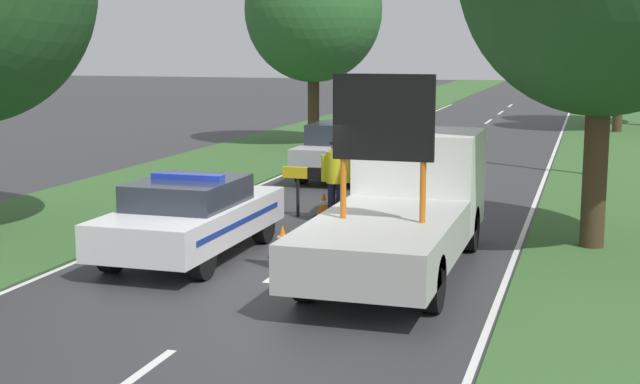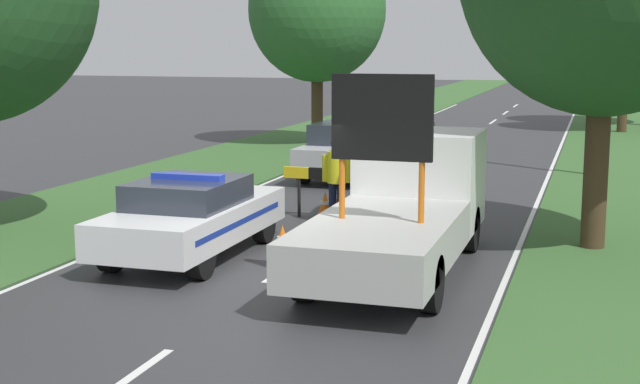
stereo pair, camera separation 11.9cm
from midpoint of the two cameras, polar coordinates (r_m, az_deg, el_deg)
ground_plane at (r=14.43m, az=-2.60°, el=-5.31°), size 160.00×160.00×0.00m
lane_markings at (r=25.85m, az=6.56°, el=1.22°), size 7.23×61.26×0.01m
grass_verge_left at (r=35.04m, az=-0.73°, el=3.45°), size 4.80×120.00×0.03m
grass_verge_right at (r=33.33m, az=19.52°, el=2.60°), size 4.80×120.00×0.03m
police_car at (r=15.64m, az=-8.00°, el=-1.52°), size 1.85×4.53×1.48m
work_truck at (r=14.86m, az=5.65°, el=-0.80°), size 2.08×6.12×3.25m
road_barrier at (r=18.68m, az=2.77°, el=0.89°), size 3.39×0.08×1.08m
police_officer at (r=18.24m, az=1.27°, el=1.12°), size 0.62×0.40×1.74m
pedestrian_civilian at (r=17.88m, az=3.79°, el=0.86°), size 0.62×0.39×1.72m
traffic_cone_near_police at (r=19.14m, az=0.52°, el=-0.80°), size 0.39×0.39×0.54m
traffic_cone_centre_front at (r=19.80m, az=1.47°, el=-0.46°), size 0.39×0.39×0.54m
traffic_cone_near_truck at (r=15.58m, az=-2.19°, el=-3.14°), size 0.41×0.41×0.57m
traffic_cone_behind_barrier at (r=19.35m, az=-5.27°, el=-0.78°), size 0.37×0.37×0.51m
traffic_cone_lane_edge at (r=18.90m, az=3.63°, el=-0.75°), size 0.49×0.49×0.68m
queued_car_sedan_silver at (r=24.64m, az=1.85°, el=2.72°), size 1.85×4.28×1.54m
queued_car_sedan_black at (r=30.61m, az=5.08°, el=3.85°), size 1.76×4.48×1.33m
roadside_tree_near_right at (r=39.51m, az=19.20°, el=10.86°), size 4.07×4.07×7.17m
roadside_tree_mid_left at (r=32.89m, az=-0.08°, el=11.58°), size 4.99×4.99×7.54m
utility_pole at (r=26.01m, az=17.93°, el=10.92°), size 1.20×0.20×8.86m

